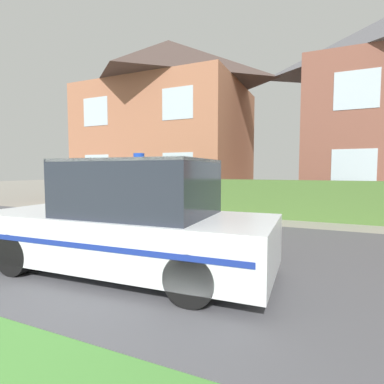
{
  "coord_description": "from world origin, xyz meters",
  "views": [
    {
      "loc": [
        2.45,
        -0.83,
        1.52
      ],
      "look_at": [
        -0.19,
        5.09,
        1.05
      ],
      "focal_mm": 28.0,
      "sensor_mm": 36.0,
      "label": 1
    }
  ],
  "objects": [
    {
      "name": "police_car",
      "position": [
        -0.19,
        2.78,
        0.76
      ],
      "size": [
        4.46,
        1.85,
        1.75
      ],
      "rotation": [
        0.0,
        0.0,
        3.19
      ],
      "color": "black",
      "rests_on": "road_strip"
    },
    {
      "name": "road_strip",
      "position": [
        0.0,
        4.26,
        0.01
      ],
      "size": [
        28.0,
        6.31,
        0.01
      ],
      "primitive_type": "cube",
      "color": "#4C4C51",
      "rests_on": "ground"
    },
    {
      "name": "house_left",
      "position": [
        -5.28,
        13.46,
        4.26
      ],
      "size": [
        8.14,
        6.71,
        8.34
      ],
      "color": "#A86B4C",
      "rests_on": "ground"
    },
    {
      "name": "garden_hedge",
      "position": [
        -0.27,
        8.92,
        0.61
      ],
      "size": [
        8.59,
        0.53,
        1.22
      ],
      "primitive_type": "cube",
      "color": "#4C7233",
      "rests_on": "ground"
    }
  ]
}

